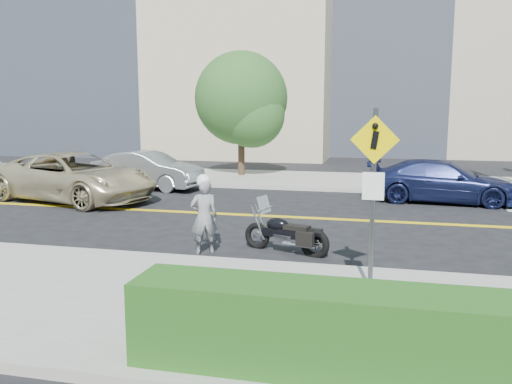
{
  "coord_description": "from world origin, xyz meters",
  "views": [
    {
      "loc": [
        4.36,
        -15.2,
        3.18
      ],
      "look_at": [
        1.47,
        -3.06,
        1.2
      ],
      "focal_mm": 38.0,
      "sensor_mm": 36.0,
      "label": 1
    }
  ],
  "objects_px": {
    "suv": "(74,177)",
    "parked_car_silver": "(148,170)",
    "motorcycle": "(286,225)",
    "parked_car_blue": "(442,181)",
    "pedestrian_sign": "(373,182)",
    "motorcyclist": "(204,215)"
  },
  "relations": [
    {
      "from": "motorcyclist",
      "to": "motorcycle",
      "type": "height_order",
      "value": "motorcyclist"
    },
    {
      "from": "motorcycle",
      "to": "motorcyclist",
      "type": "bearing_deg",
      "value": -145.51
    },
    {
      "from": "pedestrian_sign",
      "to": "parked_car_blue",
      "type": "height_order",
      "value": "pedestrian_sign"
    },
    {
      "from": "pedestrian_sign",
      "to": "parked_car_blue",
      "type": "xyz_separation_m",
      "value": [
        2.06,
        9.97,
        -1.26
      ]
    },
    {
      "from": "pedestrian_sign",
      "to": "motorcyclist",
      "type": "distance_m",
      "value": 4.24
    },
    {
      "from": "motorcycle",
      "to": "parked_car_blue",
      "type": "xyz_separation_m",
      "value": [
        3.93,
        7.45,
        0.09
      ]
    },
    {
      "from": "parked_car_silver",
      "to": "motorcycle",
      "type": "bearing_deg",
      "value": -129.58
    },
    {
      "from": "motorcycle",
      "to": "parked_car_silver",
      "type": "distance_m",
      "value": 10.54
    },
    {
      "from": "pedestrian_sign",
      "to": "parked_car_silver",
      "type": "distance_m",
      "value": 13.73
    },
    {
      "from": "suv",
      "to": "parked_car_silver",
      "type": "height_order",
      "value": "suv"
    },
    {
      "from": "motorcyclist",
      "to": "parked_car_silver",
      "type": "xyz_separation_m",
      "value": [
        -5.19,
        8.51,
        -0.15
      ]
    },
    {
      "from": "pedestrian_sign",
      "to": "motorcycle",
      "type": "bearing_deg",
      "value": 126.73
    },
    {
      "from": "parked_car_silver",
      "to": "parked_car_blue",
      "type": "height_order",
      "value": "parked_car_silver"
    },
    {
      "from": "parked_car_blue",
      "to": "parked_car_silver",
      "type": "bearing_deg",
      "value": 91.55
    },
    {
      "from": "pedestrian_sign",
      "to": "parked_car_silver",
      "type": "xyz_separation_m",
      "value": [
        -8.77,
        10.49,
        -1.24
      ]
    },
    {
      "from": "parked_car_silver",
      "to": "pedestrian_sign",
      "type": "bearing_deg",
      "value": -130.52
    },
    {
      "from": "suv",
      "to": "parked_car_blue",
      "type": "xyz_separation_m",
      "value": [
        12.07,
        2.65,
        -0.12
      ]
    },
    {
      "from": "suv",
      "to": "parked_car_silver",
      "type": "relative_size",
      "value": 1.34
    },
    {
      "from": "pedestrian_sign",
      "to": "motorcyclist",
      "type": "bearing_deg",
      "value": 151.01
    },
    {
      "from": "pedestrian_sign",
      "to": "motorcycle",
      "type": "relative_size",
      "value": 1.51
    },
    {
      "from": "parked_car_blue",
      "to": "motorcyclist",
      "type": "bearing_deg",
      "value": 149.08
    },
    {
      "from": "motorcyclist",
      "to": "motorcycle",
      "type": "distance_m",
      "value": 1.81
    }
  ]
}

